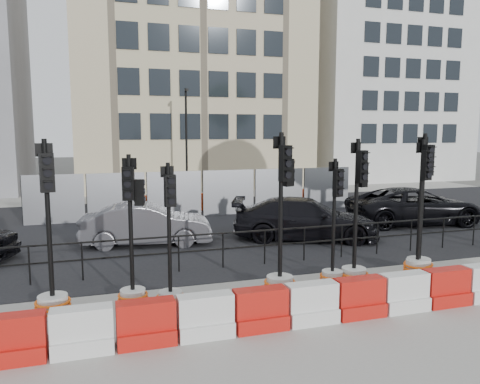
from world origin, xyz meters
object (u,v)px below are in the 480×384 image
object	(u,v)px
traffic_signal_d	(281,258)
car_c	(305,219)
traffic_signal_a	(52,281)
traffic_signal_h	(420,247)

from	to	relation	value
traffic_signal_d	car_c	size ratio (longest dim) A/B	0.69
traffic_signal_a	traffic_signal_h	xyz separation A→B (m)	(8.80, 0.07, 0.02)
traffic_signal_a	car_c	distance (m)	8.99
traffic_signal_d	traffic_signal_a	bearing A→B (deg)	157.51
traffic_signal_a	car_c	bearing A→B (deg)	17.01
traffic_signal_a	traffic_signal_h	distance (m)	8.80
traffic_signal_d	car_c	distance (m)	5.65
traffic_signal_d	car_c	xyz separation A→B (m)	(2.89, 4.84, -0.16)
traffic_signal_d	car_c	bearing A→B (deg)	39.51
car_c	traffic_signal_h	bearing A→B (deg)	-143.89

